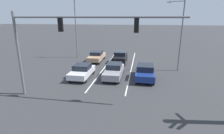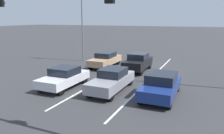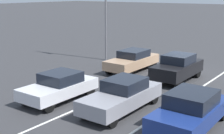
{
  "view_description": "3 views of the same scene",
  "coord_description": "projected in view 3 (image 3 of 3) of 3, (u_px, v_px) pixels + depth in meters",
  "views": [
    {
      "loc": [
        -2.86,
        24.92,
        6.26
      ],
      "look_at": [
        -0.17,
        9.27,
        1.68
      ],
      "focal_mm": 28.0,
      "sensor_mm": 36.0,
      "label": 1
    },
    {
      "loc": [
        -5.75,
        20.08,
        4.7
      ],
      "look_at": [
        -0.4,
        8.05,
        1.78
      ],
      "focal_mm": 35.0,
      "sensor_mm": 36.0,
      "label": 2
    },
    {
      "loc": [
        -7.65,
        18.46,
        5.31
      ],
      "look_at": [
        0.5,
        7.37,
        1.97
      ],
      "focal_mm": 50.0,
      "sensor_mm": 36.0,
      "label": 3
    }
  ],
  "objects": [
    {
      "name": "lane_stripe_left_divider",
      "position": [
        194.0,
        92.0,
        16.83
      ],
      "size": [
        0.12,
        17.87,
        0.01
      ],
      "primitive_type": "cube",
      "color": "silver",
      "rests_on": "ground_plane"
    },
    {
      "name": "car_silver_rightlane_front",
      "position": [
        59.0,
        86.0,
        15.52
      ],
      "size": [
        1.85,
        4.0,
        1.41
      ],
      "color": "silver",
      "rests_on": "ground_plane"
    },
    {
      "name": "car_gray_midlane_front",
      "position": [
        122.0,
        95.0,
        14.15
      ],
      "size": [
        1.71,
        4.53,
        1.47
      ],
      "color": "gray",
      "rests_on": "ground_plane"
    },
    {
      "name": "car_navy_leftlane_front",
      "position": [
        191.0,
        110.0,
        12.31
      ],
      "size": [
        1.86,
        4.3,
        1.5
      ],
      "color": "navy",
      "rests_on": "ground_plane"
    },
    {
      "name": "car_black_midlane_second",
      "position": [
        178.0,
        67.0,
        18.96
      ],
      "size": [
        1.75,
        4.05,
        1.62
      ],
      "color": "black",
      "rests_on": "ground_plane"
    },
    {
      "name": "lane_stripe_center_divider",
      "position": [
        139.0,
        82.0,
        18.8
      ],
      "size": [
        0.12,
        17.87,
        0.01
      ],
      "primitive_type": "cube",
      "color": "silver",
      "rests_on": "ground_plane"
    },
    {
      "name": "car_tan_rightlane_second",
      "position": [
        133.0,
        60.0,
        21.32
      ],
      "size": [
        1.75,
        4.46,
        1.43
      ],
      "color": "tan",
      "rests_on": "ground_plane"
    },
    {
      "name": "ground_plane",
      "position": [
        186.0,
        76.0,
        20.11
      ],
      "size": [
        240.0,
        240.0,
        0.0
      ],
      "primitive_type": "plane",
      "color": "#333335"
    }
  ]
}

